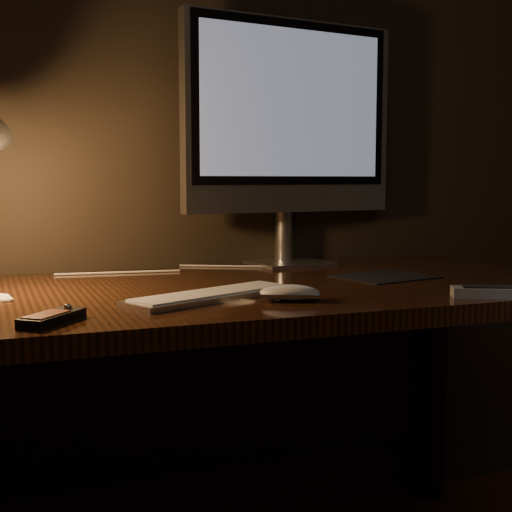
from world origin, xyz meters
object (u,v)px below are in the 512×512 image
object	(u,v)px
desk	(228,336)
monitor	(290,122)
tv_remote	(503,292)
keyboard	(212,295)
media_remote	(52,317)
mouse	(290,295)

from	to	relation	value
desk	monitor	size ratio (longest dim) A/B	2.41
tv_remote	keyboard	bearing A→B (deg)	-172.67
keyboard	media_remote	xyz separation A→B (m)	(-0.32, -0.14, 0.00)
tv_remote	mouse	bearing A→B (deg)	-168.82
mouse	media_remote	size ratio (longest dim) A/B	0.90
monitor	media_remote	size ratio (longest dim) A/B	5.09
keyboard	tv_remote	bearing A→B (deg)	-43.41
desk	keyboard	distance (m)	0.27
media_remote	tv_remote	xyz separation A→B (m)	(0.87, -0.06, 0.00)
desk	keyboard	bearing A→B (deg)	-116.40
monitor	tv_remote	size ratio (longest dim) A/B	3.30
keyboard	mouse	size ratio (longest dim) A/B	3.23
monitor	tv_remote	distance (m)	0.78
media_remote	keyboard	bearing A→B (deg)	-26.43
desk	media_remote	xyz separation A→B (m)	(-0.42, -0.34, 0.14)
media_remote	mouse	bearing A→B (deg)	-42.39
keyboard	mouse	xyz separation A→B (m)	(0.13, -0.08, 0.00)
monitor	keyboard	xyz separation A→B (m)	(-0.37, -0.46, -0.39)
keyboard	desk	bearing A→B (deg)	40.00
desk	keyboard	world-z (taller)	keyboard
desk	mouse	xyz separation A→B (m)	(0.03, -0.29, 0.14)
mouse	monitor	bearing A→B (deg)	90.97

